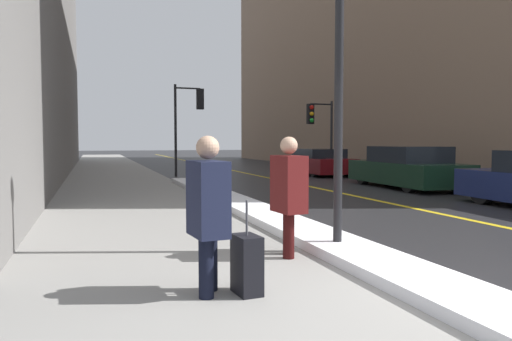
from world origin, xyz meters
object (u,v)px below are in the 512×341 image
lamp_post (339,17)px  rolling_suitcase (247,265)px  traffic_light_near (190,110)px  pedestrian_with_shoulder_bag (288,191)px  pedestrian_in_glasses (208,207)px  parked_car_dark_green (407,168)px  traffic_light_far (318,122)px  parked_car_maroon (318,162)px

lamp_post → rolling_suitcase: 3.69m
traffic_light_near → pedestrian_with_shoulder_bag: 15.76m
pedestrian_with_shoulder_bag → pedestrian_in_glasses: bearing=-52.6°
lamp_post → rolling_suitcase: bearing=-140.4°
lamp_post → rolling_suitcase: lamp_post is taller
pedestrian_with_shoulder_bag → parked_car_dark_green: 10.84m
pedestrian_in_glasses → traffic_light_far: bearing=145.4°
pedestrian_in_glasses → parked_car_dark_green: bearing=130.6°
traffic_light_near → pedestrian_in_glasses: size_ratio=2.50×
lamp_post → traffic_light_near: bearing=86.7°
traffic_light_far → rolling_suitcase: 17.96m
traffic_light_far → pedestrian_with_shoulder_bag: bearing=58.6°
lamp_post → pedestrian_in_glasses: bearing=-147.6°
lamp_post → traffic_light_far: (6.47, 14.36, -0.79)m
parked_car_dark_green → traffic_light_far: bearing=4.4°
parked_car_dark_green → rolling_suitcase: bearing=141.1°
traffic_light_near → parked_car_dark_green: 9.79m
parked_car_dark_green → pedestrian_in_glasses: bearing=139.5°
lamp_post → pedestrian_with_shoulder_bag: 2.44m
pedestrian_with_shoulder_bag → parked_car_dark_green: pedestrian_with_shoulder_bag is taller
traffic_light_near → pedestrian_in_glasses: bearing=-103.2°
traffic_light_near → pedestrian_with_shoulder_bag: (-1.64, -15.54, -1.99)m
lamp_post → pedestrian_with_shoulder_bag: lamp_post is taller
rolling_suitcase → parked_car_maroon: bearing=146.7°
traffic_light_near → parked_car_maroon: 6.21m
lamp_post → traffic_light_near: 15.52m
lamp_post → rolling_suitcase: (-1.76, -1.46, -2.90)m
lamp_post → parked_car_dark_green: 10.61m
pedestrian_with_shoulder_bag → parked_car_dark_green: size_ratio=0.33×
pedestrian_with_shoulder_bag → rolling_suitcase: size_ratio=1.68×
pedestrian_in_glasses → parked_car_dark_green: pedestrian_in_glasses is taller
lamp_post → rolling_suitcase: size_ratio=5.70×
parked_car_dark_green → pedestrian_with_shoulder_bag: bearing=140.1°
pedestrian_with_shoulder_bag → parked_car_maroon: size_ratio=0.34×
pedestrian_in_glasses → parked_car_maroon: bearing=145.5°
lamp_post → parked_car_dark_green: lamp_post is taller
lamp_post → traffic_light_far: size_ratio=1.62×
pedestrian_with_shoulder_bag → parked_car_maroon: pedestrian_with_shoulder_bag is taller
lamp_post → traffic_light_near: size_ratio=1.36×
rolling_suitcase → lamp_post: bearing=123.8°
lamp_post → parked_car_dark_green: (6.63, 7.88, -2.56)m
rolling_suitcase → parked_car_dark_green: bearing=132.2°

